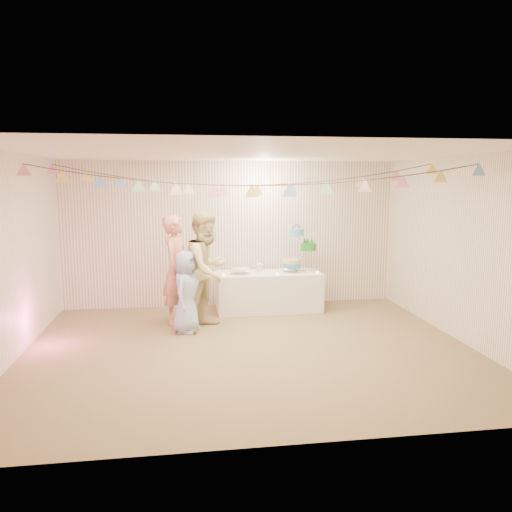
{
  "coord_description": "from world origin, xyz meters",
  "views": [
    {
      "loc": [
        -0.86,
        -6.42,
        2.26
      ],
      "look_at": [
        0.2,
        0.8,
        1.15
      ],
      "focal_mm": 35.0,
      "sensor_mm": 36.0,
      "label": 1
    }
  ],
  "objects": [
    {
      "name": "person_child",
      "position": [
        -0.83,
        0.92,
        0.62
      ],
      "size": [
        0.6,
        0.71,
        1.23
      ],
      "primitive_type": "imported",
      "rotation": [
        0.0,
        0.0,
        1.16
      ],
      "color": "#A1B4E4",
      "rests_on": "floor"
    },
    {
      "name": "posy",
      "position": [
        0.44,
        2.03,
        0.83
      ],
      "size": [
        0.14,
        0.14,
        0.16
      ],
      "primitive_type": null,
      "color": "white",
      "rests_on": "table"
    },
    {
      "name": "tealight_1",
      "position": [
        0.25,
        2.16,
        0.69
      ],
      "size": [
        0.04,
        0.04,
        0.03
      ],
      "primitive_type": "cylinder",
      "color": "#FFD88C",
      "rests_on": "table"
    },
    {
      "name": "bunting_back",
      "position": [
        0.0,
        1.1,
        2.35
      ],
      "size": [
        5.6,
        1.1,
        0.4
      ],
      "primitive_type": null,
      "color": "pink",
      "rests_on": "ceiling"
    },
    {
      "name": "cake_middle",
      "position": [
        1.33,
        2.12,
        1.11
      ],
      "size": [
        0.27,
        0.27,
        0.22
      ],
      "primitive_type": null,
      "color": "#1E821C",
      "rests_on": "cake_stand"
    },
    {
      "name": "cake_bottom",
      "position": [
        1.0,
        1.97,
        0.84
      ],
      "size": [
        0.31,
        0.31,
        0.15
      ],
      "primitive_type": null,
      "color": "#2887BD",
      "rests_on": "cake_stand"
    },
    {
      "name": "cake_stand",
      "position": [
        1.15,
        2.03,
        1.14
      ],
      "size": [
        0.7,
        0.41,
        0.78
      ],
      "primitive_type": null,
      "color": "silver",
      "rests_on": "table"
    },
    {
      "name": "tealight_2",
      "position": [
        0.7,
        1.76,
        0.69
      ],
      "size": [
        0.04,
        0.04,
        0.03
      ],
      "primitive_type": "cylinder",
      "color": "#FFD88C",
      "rests_on": "table"
    },
    {
      "name": "cake_top_tier",
      "position": [
        1.09,
        2.0,
        1.38
      ],
      "size": [
        0.25,
        0.25,
        0.19
      ],
      "primitive_type": null,
      "color": "#4299D1",
      "rests_on": "cake_stand"
    },
    {
      "name": "table",
      "position": [
        0.6,
        1.98,
        0.34
      ],
      "size": [
        1.8,
        0.72,
        0.68
      ],
      "primitive_type": "cube",
      "color": "white",
      "rests_on": "floor"
    },
    {
      "name": "platter",
      "position": [
        0.09,
        1.93,
        0.76
      ],
      "size": [
        0.33,
        0.33,
        0.02
      ],
      "primitive_type": "cylinder",
      "color": "white",
      "rests_on": "table"
    },
    {
      "name": "person_adult_b",
      "position": [
        -0.51,
        1.09,
        0.91
      ],
      "size": [
        1.08,
        1.12,
        1.81
      ],
      "primitive_type": "imported",
      "rotation": [
        0.0,
        0.0,
        0.91
      ],
      "color": "#D3C081",
      "rests_on": "floor"
    },
    {
      "name": "tealight_0",
      "position": [
        -0.2,
        1.83,
        0.69
      ],
      "size": [
        0.04,
        0.04,
        0.03
      ],
      "primitive_type": "cylinder",
      "color": "#FFD88C",
      "rests_on": "table"
    },
    {
      "name": "tealight_3",
      "position": [
        0.95,
        2.2,
        0.69
      ],
      "size": [
        0.04,
        0.04,
        0.03
      ],
      "primitive_type": "cylinder",
      "color": "#FFD88C",
      "rests_on": "table"
    },
    {
      "name": "person_adult_a",
      "position": [
        -0.97,
        1.44,
        0.86
      ],
      "size": [
        0.61,
        0.74,
        1.73
      ],
      "primitive_type": "imported",
      "rotation": [
        0.0,
        0.0,
        1.2
      ],
      "color": "tan",
      "rests_on": "floor"
    },
    {
      "name": "left_wall",
      "position": [
        -3.0,
        0.0,
        1.3
      ],
      "size": [
        5.0,
        5.0,
        0.0
      ],
      "primitive_type": "plane",
      "color": "white",
      "rests_on": "ground"
    },
    {
      "name": "floor",
      "position": [
        0.0,
        0.0,
        0.0
      ],
      "size": [
        6.0,
        6.0,
        0.0
      ],
      "primitive_type": "plane",
      "color": "brown",
      "rests_on": "ground"
    },
    {
      "name": "ceiling",
      "position": [
        0.0,
        0.0,
        2.6
      ],
      "size": [
        6.0,
        6.0,
        0.0
      ],
      "primitive_type": "plane",
      "color": "silver",
      "rests_on": "ground"
    },
    {
      "name": "back_wall",
      "position": [
        0.0,
        2.5,
        1.3
      ],
      "size": [
        6.0,
        6.0,
        0.0
      ],
      "primitive_type": "plane",
      "color": "white",
      "rests_on": "ground"
    },
    {
      "name": "tealight_4",
      "position": [
        1.42,
        1.8,
        0.69
      ],
      "size": [
        0.04,
        0.04,
        0.03
      ],
      "primitive_type": "cylinder",
      "color": "#FFD88C",
      "rests_on": "table"
    },
    {
      "name": "front_wall",
      "position": [
        0.0,
        -2.5,
        1.3
      ],
      "size": [
        6.0,
        6.0,
        0.0
      ],
      "primitive_type": "plane",
      "color": "white",
      "rests_on": "ground"
    },
    {
      "name": "right_wall",
      "position": [
        3.0,
        0.0,
        1.3
      ],
      "size": [
        5.0,
        5.0,
        0.0
      ],
      "primitive_type": "plane",
      "color": "white",
      "rests_on": "ground"
    },
    {
      "name": "bunting_front",
      "position": [
        0.0,
        -0.2,
        2.32
      ],
      "size": [
        5.6,
        0.9,
        0.36
      ],
      "primitive_type": null,
      "color": "#72A5E5",
      "rests_on": "ceiling"
    }
  ]
}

